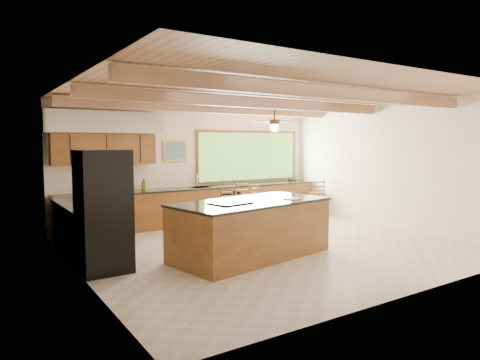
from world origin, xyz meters
TOP-DOWN VIEW (x-y plane):
  - ground at (0.00, 0.00)m, footprint 7.20×7.20m
  - room_shell at (-0.17, 0.65)m, footprint 7.27×6.54m
  - counter_run at (-0.82, 2.52)m, footprint 7.12×3.10m
  - island at (-0.75, -0.47)m, footprint 3.10×1.85m
  - refrigerator at (-3.22, 0.05)m, footprint 0.77×0.74m
  - bar_stool_a at (0.26, 2.12)m, footprint 0.38×0.38m
  - bar_stool_b at (0.55, 1.80)m, footprint 0.54×0.54m
  - bar_stool_c at (1.04, 2.15)m, footprint 0.46×0.46m
  - bar_stool_d at (3.30, 2.12)m, footprint 0.49×0.49m

SIDE VIEW (x-z plane):
  - ground at x=0.00m, z-range 0.00..0.00m
  - counter_run at x=-0.82m, z-range -0.15..1.08m
  - island at x=-0.75m, z-range -0.01..1.03m
  - bar_stool_a at x=0.26m, z-range 0.09..1.03m
  - bar_stool_c at x=1.04m, z-range 0.09..1.08m
  - bar_stool_d at x=3.30m, z-range 0.10..1.15m
  - bar_stool_b at x=0.55m, z-range 0.11..1.27m
  - refrigerator at x=-3.22m, z-range 0.00..1.93m
  - room_shell at x=-0.17m, z-range 0.70..3.72m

